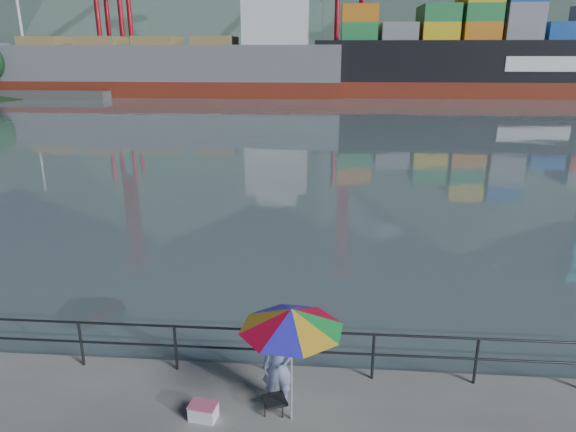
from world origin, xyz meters
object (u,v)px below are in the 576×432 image
(container_ship, at_px, (542,54))
(fisherman, at_px, (278,367))
(cooler_bag, at_px, (203,412))
(bulk_carrier, at_px, (179,65))
(beach_umbrella, at_px, (292,319))

(container_ship, bearing_deg, fisherman, -113.48)
(cooler_bag, distance_m, bulk_carrier, 73.14)
(cooler_bag, bearing_deg, beach_umbrella, 13.13)
(beach_umbrella, distance_m, cooler_bag, 2.45)
(fisherman, height_order, bulk_carrier, bulk_carrier)
(fisherman, distance_m, bulk_carrier, 73.00)
(fisherman, distance_m, container_ship, 78.90)
(cooler_bag, relative_size, container_ship, 0.01)
(bulk_carrier, height_order, container_ship, container_ship)
(beach_umbrella, xyz_separation_m, container_ship, (31.10, 72.62, 3.79))
(container_ship, bearing_deg, bulk_carrier, -177.26)
(cooler_bag, bearing_deg, container_ship, 74.94)
(cooler_bag, height_order, bulk_carrier, bulk_carrier)
(fisherman, bearing_deg, cooler_bag, -162.22)
(fisherman, bearing_deg, beach_umbrella, -59.25)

